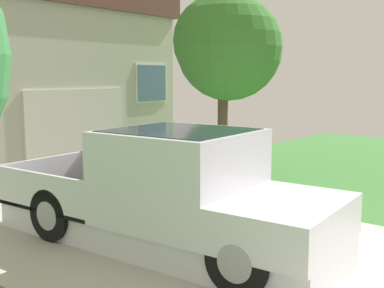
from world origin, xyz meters
name	(u,v)px	position (x,y,z in m)	size (l,w,h in m)	color
pickup_truck	(178,197)	(-0.31, 4.65, 0.76)	(2.26, 5.46, 1.73)	silver
person_with_hat	(213,165)	(1.32, 5.23, 0.92)	(0.48, 0.48, 1.65)	navy
handbag	(223,213)	(1.23, 4.94, 0.12)	(0.38, 0.15, 0.42)	tan
neighbor_tree	(225,45)	(4.13, 6.99, 3.20)	(2.49, 2.73, 4.42)	brown
wheeled_trash_bin	(170,153)	(3.30, 8.03, 0.61)	(0.60, 0.72, 1.13)	navy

